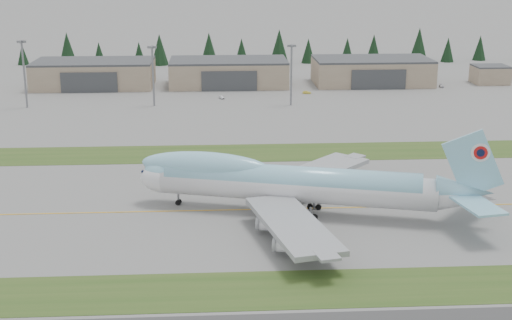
{
  "coord_description": "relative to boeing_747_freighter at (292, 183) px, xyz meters",
  "views": [
    {
      "loc": [
        -20.78,
        -143.21,
        52.77
      ],
      "look_at": [
        -11.77,
        10.49,
        8.0
      ],
      "focal_mm": 50.0,
      "sensor_mm": 36.0,
      "label": 1
    }
  ],
  "objects": [
    {
      "name": "hangar_left",
      "position": [
        -65.04,
        152.37,
        -1.24
      ],
      "size": [
        48.0,
        26.6,
        10.8
      ],
      "color": "gray",
      "rests_on": "ground"
    },
    {
      "name": "grass_strip_far",
      "position": [
        4.96,
        47.47,
        -6.63
      ],
      "size": [
        400.0,
        18.0,
        0.08
      ],
      "primitive_type": "cube",
      "color": "#2F4C1B",
      "rests_on": "ground"
    },
    {
      "name": "control_shed",
      "position": [
        99.96,
        150.47,
        -2.83
      ],
      "size": [
        14.0,
        12.0,
        7.6
      ],
      "color": "gray",
      "rests_on": "ground"
    },
    {
      "name": "grass_strip_near",
      "position": [
        4.96,
        -35.53,
        -6.63
      ],
      "size": [
        400.0,
        14.0,
        0.08
      ],
      "primitive_type": "cube",
      "color": "#2F4C1B",
      "rests_on": "ground"
    },
    {
      "name": "boeing_747_freighter",
      "position": [
        0.0,
        0.0,
        0.0
      ],
      "size": [
        76.41,
        63.63,
        20.12
      ],
      "rotation": [
        0.0,
        0.0,
        -0.27
      ],
      "color": "silver",
      "rests_on": "ground"
    },
    {
      "name": "taxiway_line_main",
      "position": [
        4.96,
        2.47,
        -6.63
      ],
      "size": [
        400.0,
        0.4,
        0.02
      ],
      "primitive_type": "cube",
      "color": "gold",
      "rests_on": "ground"
    },
    {
      "name": "service_vehicle_b",
      "position": [
        20.06,
        132.0,
        -6.63
      ],
      "size": [
        3.48,
        1.69,
        1.1
      ],
      "primitive_type": "imported",
      "rotation": [
        0.0,
        0.0,
        1.41
      ],
      "color": "gold",
      "rests_on": "ground"
    },
    {
      "name": "hangar_right",
      "position": [
        49.96,
        152.37,
        -1.24
      ],
      "size": [
        48.0,
        26.6,
        10.8
      ],
      "color": "gray",
      "rests_on": "ground"
    },
    {
      "name": "floodlight_masts",
      "position": [
        -0.01,
        111.27,
        9.19
      ],
      "size": [
        192.93,
        5.42,
        23.69
      ],
      "color": "slate",
      "rests_on": "ground"
    },
    {
      "name": "service_vehicle_a",
      "position": [
        -13.32,
        123.79,
        -6.63
      ],
      "size": [
        2.53,
        3.82,
        1.21
      ],
      "primitive_type": "imported",
      "rotation": [
        0.0,
        0.0,
        0.34
      ],
      "color": "white",
      "rests_on": "ground"
    },
    {
      "name": "service_vehicle_c",
      "position": [
        76.88,
        142.47,
        -6.63
      ],
      "size": [
        2.15,
        4.11,
        1.14
      ],
      "primitive_type": "imported",
      "rotation": [
        0.0,
        0.0,
        -0.15
      ],
      "color": "#B4B3B8",
      "rests_on": "ground"
    },
    {
      "name": "ground",
      "position": [
        4.96,
        2.47,
        -6.63
      ],
      "size": [
        7000.0,
        7000.0,
        0.0
      ],
      "primitive_type": "plane",
      "color": "#5E5F5D",
      "rests_on": "ground"
    },
    {
      "name": "hangar_center",
      "position": [
        -10.04,
        152.37,
        -1.24
      ],
      "size": [
        48.0,
        26.6,
        10.8
      ],
      "color": "gray",
      "rests_on": "ground"
    },
    {
      "name": "conifer_belt",
      "position": [
        11.64,
        214.75,
        0.41
      ],
      "size": [
        274.22,
        16.37,
        16.91
      ],
      "color": "black",
      "rests_on": "ground"
    }
  ]
}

